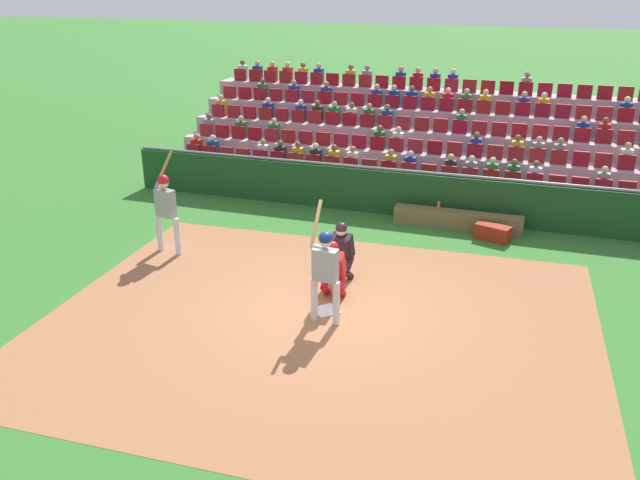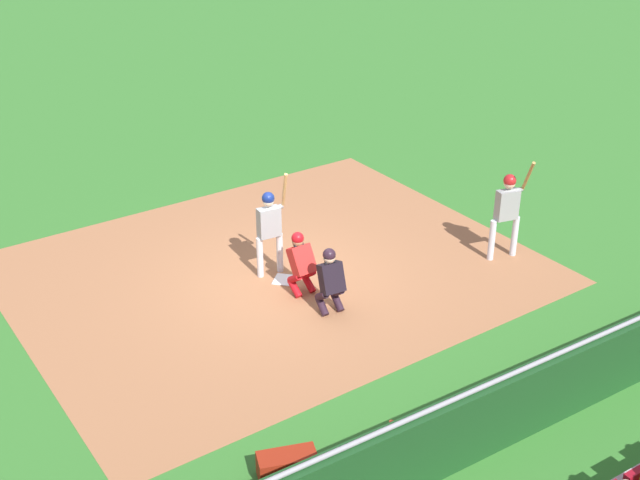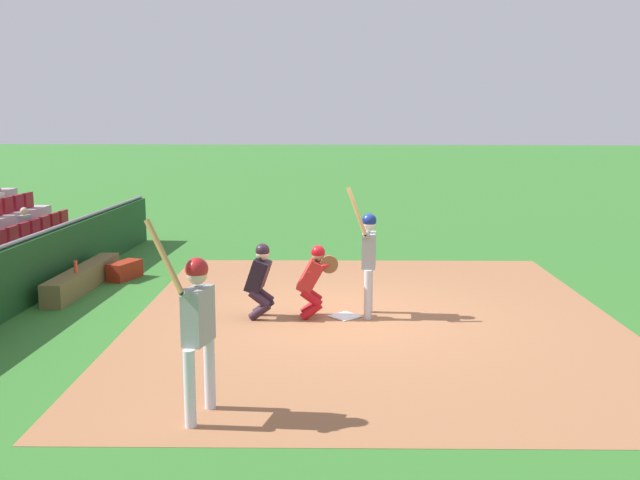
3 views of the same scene
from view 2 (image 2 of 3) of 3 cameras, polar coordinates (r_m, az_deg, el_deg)
name	(u,v)px [view 2 (image 2 of 3)]	position (r m, az deg, el deg)	size (l,w,h in m)	color
ground_plane	(285,281)	(16.18, -2.44, -2.84)	(160.00, 160.00, 0.00)	#317029
infield_dirt_patch	(273,270)	(16.56, -3.31, -2.09)	(9.96, 8.13, 0.01)	#9D6542
home_plate_marker	(285,280)	(16.17, -2.44, -2.79)	(0.44, 0.44, 0.02)	white
batter_at_plate	(270,224)	(15.92, -3.53, 1.12)	(0.60, 0.52, 2.25)	silver
catcher_crouching	(301,259)	(15.45, -1.36, -1.37)	(0.48, 0.73, 1.27)	red
home_plate_umpire	(330,278)	(14.82, 0.72, -2.68)	(0.49, 0.49, 1.30)	#2C1927
dugout_wall	(491,417)	(12.03, 11.80, -11.99)	(15.17, 0.24, 1.25)	#18431D
dugout_bench	(364,462)	(11.68, 3.09, -15.18)	(3.20, 0.40, 0.44)	brown
water_bottle_on_bench	(391,428)	(11.72, 4.99, -12.92)	(0.07, 0.07, 0.23)	#DF4728
equipment_duffel_bag	(287,465)	(11.67, -2.30, -15.41)	(0.82, 0.36, 0.38)	maroon
on_deck_batter	(508,206)	(16.93, 12.94, 2.31)	(0.68, 0.72, 2.29)	silver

